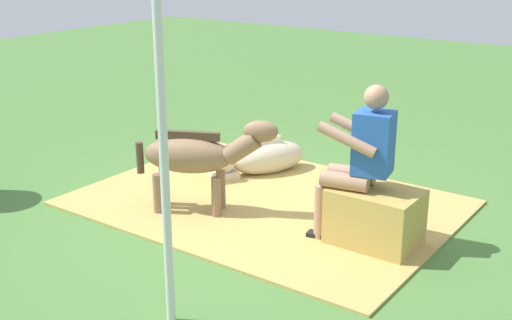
% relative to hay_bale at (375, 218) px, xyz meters
% --- Properties ---
extents(ground_plane, '(24.00, 24.00, 0.00)m').
position_rel_hay_bale_xyz_m(ground_plane, '(1.29, 0.05, -0.25)').
color(ground_plane, '#4C7A38').
extents(hay_patch, '(3.53, 2.57, 0.02)m').
position_rel_hay_bale_xyz_m(hay_patch, '(1.27, -0.22, -0.24)').
color(hay_patch, tan).
rests_on(hay_patch, ground).
extents(hay_bale, '(0.72, 0.52, 0.50)m').
position_rel_hay_bale_xyz_m(hay_bale, '(0.00, 0.00, 0.00)').
color(hay_bale, tan).
rests_on(hay_bale, ground).
extents(person_seated, '(0.70, 0.50, 1.38)m').
position_rel_hay_bale_xyz_m(person_seated, '(0.16, 0.02, 0.52)').
color(person_seated, tan).
rests_on(person_seated, ground).
extents(pony_standing, '(1.24, 0.77, 0.93)m').
position_rel_hay_bale_xyz_m(pony_standing, '(1.66, 0.33, 0.32)').
color(pony_standing, '#8C6B4C').
rests_on(pony_standing, ground).
extents(pony_lying, '(0.86, 1.31, 0.42)m').
position_rel_hay_bale_xyz_m(pony_lying, '(1.81, -0.89, -0.06)').
color(pony_lying, beige).
rests_on(pony_lying, ground).
extents(tent_pole_left, '(0.06, 0.06, 2.50)m').
position_rel_hay_bale_xyz_m(tent_pole_left, '(0.59, 1.87, 1.00)').
color(tent_pole_left, silver).
rests_on(tent_pole_left, ground).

